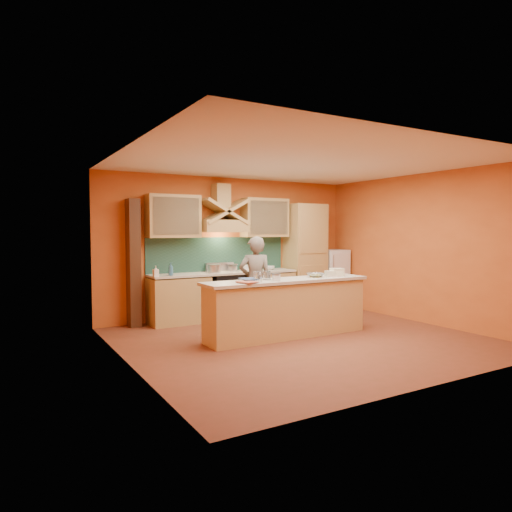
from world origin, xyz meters
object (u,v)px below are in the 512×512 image
kitchen_scale (276,278)px  mixing_bowl (315,275)px  stove (225,296)px  fridge (332,278)px  person (255,282)px

kitchen_scale → mixing_bowl: bearing=30.4°
stove → mixing_bowl: mixing_bowl is taller
fridge → kitchen_scale: bearing=-144.1°
person → mixing_bowl: bearing=145.5°
stove → mixing_bowl: bearing=-67.0°
person → mixing_bowl: person is taller
stove → person: size_ratio=0.55×
person → kitchen_scale: person is taller
fridge → person: person is taller
stove → person: bearing=-81.6°
stove → fridge: (2.70, 0.00, 0.20)m
stove → mixing_bowl: (0.79, -1.87, 0.53)m
person → mixing_bowl: size_ratio=5.81×
person → kitchen_scale: 1.10m
kitchen_scale → mixing_bowl: size_ratio=0.39×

